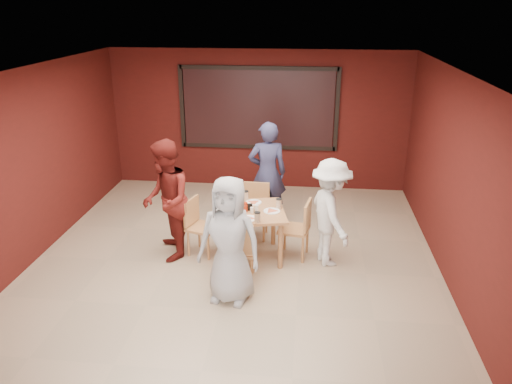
# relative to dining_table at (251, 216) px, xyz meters

# --- Properties ---
(floor) EXTENTS (7.00, 7.00, 0.00)m
(floor) POSITION_rel_dining_table_xyz_m (-0.23, -0.34, -0.67)
(floor) COLOR tan
(floor) RESTS_ON ground
(window_blinds) EXTENTS (3.00, 0.02, 1.50)m
(window_blinds) POSITION_rel_dining_table_xyz_m (-0.23, 3.11, 0.98)
(window_blinds) COLOR black
(dining_table) EXTENTS (1.15, 1.15, 0.92)m
(dining_table) POSITION_rel_dining_table_xyz_m (0.00, 0.00, 0.00)
(dining_table) COLOR #B27149
(dining_table) RESTS_ON floor
(chair_front) EXTENTS (0.47, 0.47, 0.92)m
(chair_front) POSITION_rel_dining_table_xyz_m (-0.09, -0.76, -0.15)
(chair_front) COLOR #C6844D
(chair_front) RESTS_ON floor
(chair_back) EXTENTS (0.44, 0.44, 0.89)m
(chair_back) POSITION_rel_dining_table_xyz_m (-0.02, 0.77, -0.17)
(chair_back) COLOR #C6844D
(chair_back) RESTS_ON floor
(chair_left) EXTENTS (0.52, 0.52, 0.88)m
(chair_left) POSITION_rel_dining_table_xyz_m (-0.81, 0.05, -0.18)
(chair_left) COLOR #C6844D
(chair_left) RESTS_ON floor
(chair_right) EXTENTS (0.51, 0.51, 0.91)m
(chair_right) POSITION_rel_dining_table_xyz_m (0.71, 0.08, -0.16)
(chair_right) COLOR #C6844D
(chair_right) RESTS_ON floor
(diner_front) EXTENTS (0.91, 0.68, 1.68)m
(diner_front) POSITION_rel_dining_table_xyz_m (-0.14, -1.16, 0.17)
(diner_front) COLOR #AAAAAA
(diner_front) RESTS_ON floor
(diner_back) EXTENTS (0.72, 0.54, 1.80)m
(diner_back) POSITION_rel_dining_table_xyz_m (0.12, 1.34, 0.23)
(diner_back) COLOR navy
(diner_back) RESTS_ON floor
(diner_left) EXTENTS (0.92, 1.05, 1.82)m
(diner_left) POSITION_rel_dining_table_xyz_m (-1.25, -0.10, 0.24)
(diner_left) COLOR #5F1612
(diner_left) RESTS_ON floor
(diner_right) EXTENTS (0.92, 1.18, 1.60)m
(diner_right) POSITION_rel_dining_table_xyz_m (1.16, -0.05, 0.13)
(diner_right) COLOR white
(diner_right) RESTS_ON floor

